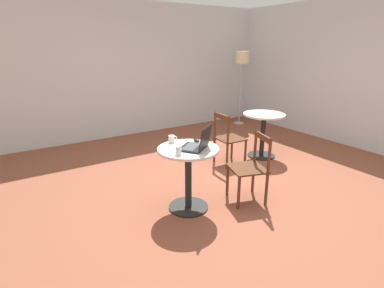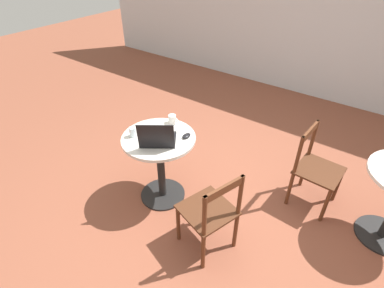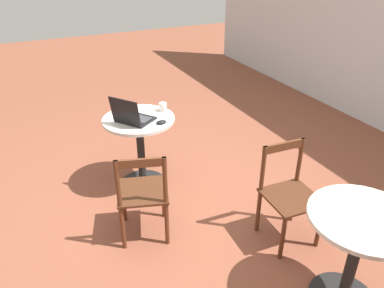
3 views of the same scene
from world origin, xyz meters
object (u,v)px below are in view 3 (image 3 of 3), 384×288
object	(u,v)px
mug	(163,107)
cafe_table_mid	(358,243)
chair_mid_left	(288,194)
mouse	(161,122)
drinking_glass	(119,108)
laptop	(132,117)
cafe_table_near	(140,138)
chair_near_right	(143,194)

from	to	relation	value
mug	cafe_table_mid	bearing A→B (deg)	14.31
chair_mid_left	mug	xyz separation A→B (m)	(-1.33, -0.56, 0.37)
mouse	mug	distance (m)	0.30
drinking_glass	laptop	bearing A→B (deg)	11.40
cafe_table_near	chair_near_right	xyz separation A→B (m)	(0.75, -0.24, -0.11)
cafe_table_near	laptop	world-z (taller)	laptop
chair_mid_left	drinking_glass	bearing A→B (deg)	-146.52
drinking_glass	mug	bearing A→B (deg)	70.51
cafe_table_mid	chair_mid_left	world-z (taller)	chair_mid_left
chair_mid_left	mouse	distance (m)	1.31
cafe_table_mid	chair_near_right	size ratio (longest dim) A/B	0.90
chair_mid_left	laptop	distance (m)	1.56
mouse	cafe_table_mid	bearing A→B (deg)	19.95
cafe_table_near	mug	xyz separation A→B (m)	(-0.06, 0.28, 0.26)
cafe_table_mid	drinking_glass	world-z (taller)	drinking_glass
chair_near_right	mouse	distance (m)	0.75
cafe_table_near	cafe_table_mid	xyz separation A→B (m)	(2.00, 0.80, 0.00)
drinking_glass	chair_mid_left	bearing A→B (deg)	33.48
mouse	mug	world-z (taller)	mug
cafe_table_mid	mug	xyz separation A→B (m)	(-2.06, -0.53, 0.26)
laptop	mouse	world-z (taller)	laptop
cafe_table_near	cafe_table_mid	distance (m)	2.16
laptop	drinking_glass	distance (m)	0.27
chair_near_right	laptop	distance (m)	0.80
mug	drinking_glass	bearing A→B (deg)	-109.49
cafe_table_mid	mouse	size ratio (longest dim) A/B	7.58
laptop	mug	xyz separation A→B (m)	(-0.12, 0.35, -0.01)
cafe_table_mid	laptop	xyz separation A→B (m)	(-1.94, -0.88, 0.28)
mug	drinking_glass	size ratio (longest dim) A/B	1.17
chair_mid_left	cafe_table_mid	bearing A→B (deg)	-3.04
laptop	chair_mid_left	bearing A→B (deg)	37.31
cafe_table_near	chair_near_right	bearing A→B (deg)	-17.44
mouse	drinking_glass	world-z (taller)	drinking_glass
drinking_glass	mouse	bearing A→B (deg)	34.48
chair_near_right	drinking_glass	xyz separation A→B (m)	(-0.95, 0.10, 0.38)
cafe_table_mid	mouse	distance (m)	1.92
chair_mid_left	drinking_glass	world-z (taller)	drinking_glass
chair_mid_left	mouse	xyz separation A→B (m)	(-1.06, -0.69, 0.35)
cafe_table_near	mouse	distance (m)	0.35
chair_mid_left	cafe_table_near	bearing A→B (deg)	-146.49
laptop	chair_near_right	bearing A→B (deg)	-12.93
laptop	mug	size ratio (longest dim) A/B	3.86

